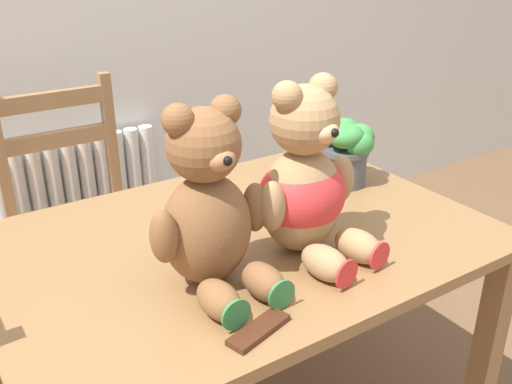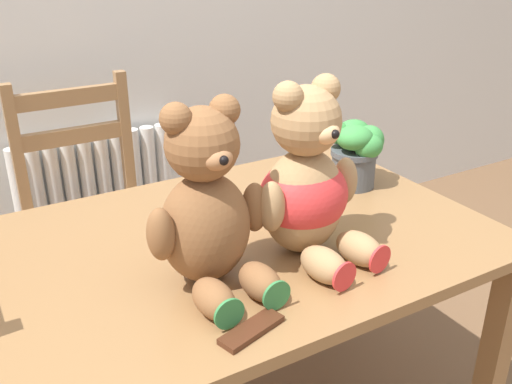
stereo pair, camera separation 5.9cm
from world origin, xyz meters
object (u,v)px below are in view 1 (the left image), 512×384
teddy_bear_left (210,210)px  potted_plant (347,148)px  wooden_chair_behind (78,218)px  teddy_bear_right (305,185)px  chocolate_bar (259,330)px

teddy_bear_left → potted_plant: teddy_bear_left is taller
wooden_chair_behind → potted_plant: size_ratio=4.94×
teddy_bear_right → chocolate_bar: teddy_bear_right is taller
teddy_bear_left → potted_plant: size_ratio=2.07×
chocolate_bar → teddy_bear_left: bearing=86.5°
wooden_chair_behind → teddy_bear_left: 1.08m
wooden_chair_behind → teddy_bear_right: (0.27, -0.98, 0.43)m
teddy_bear_right → potted_plant: 0.43m
teddy_bear_left → teddy_bear_right: bearing=177.7°
wooden_chair_behind → chocolate_bar: wooden_chair_behind is taller
wooden_chair_behind → teddy_bear_right: bearing=105.1°
teddy_bear_right → chocolate_bar: (-0.26, -0.20, -0.16)m
teddy_bear_right → potted_plant: teddy_bear_right is taller
wooden_chair_behind → potted_plant: 1.03m
teddy_bear_left → chocolate_bar: teddy_bear_left is taller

